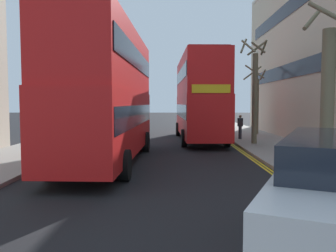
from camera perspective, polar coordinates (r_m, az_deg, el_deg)
name	(u,v)px	position (r m, az deg, el deg)	size (l,w,h in m)	color
sidewalk_right	(295,155)	(17.49, 20.34, -4.57)	(4.00, 80.00, 0.14)	gray
sidewalk_left	(24,155)	(17.96, -22.81, -4.42)	(4.00, 80.00, 0.14)	gray
kerb_line_outer	(261,164)	(15.00, 15.30, -6.10)	(0.10, 56.00, 0.01)	yellow
kerb_line_inner	(258,164)	(14.96, 14.71, -6.11)	(0.10, 56.00, 0.01)	yellow
double_decker_bus_away	(108,92)	(14.74, -9.90, 5.62)	(3.00, 10.87, 5.64)	red
double_decker_bus_oncoming	(199,96)	(23.20, 5.22, 5.01)	(3.06, 10.88, 5.64)	red
pedestrian_far	(240,126)	(23.44, 11.93, -0.07)	(0.34, 0.22, 1.62)	#2D2D38
street_tree_near	(256,103)	(27.49, 14.49, 3.73)	(1.62, 2.01, 5.36)	#6B6047
street_tree_mid	(328,101)	(10.79, 25.05, 3.74)	(1.50, 1.50, 5.46)	#6B6047
street_tree_far	(255,91)	(21.03, 14.21, 5.61)	(1.75, 1.79, 6.36)	#6B6047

